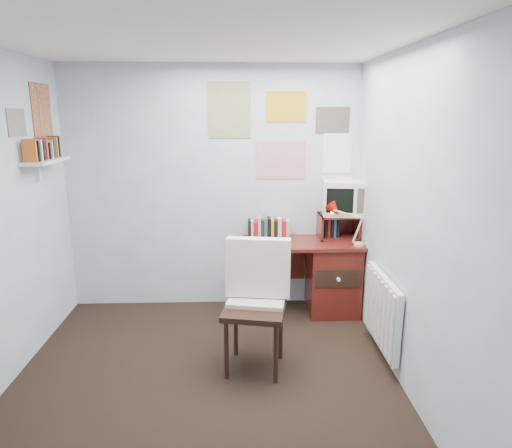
{
  "coord_description": "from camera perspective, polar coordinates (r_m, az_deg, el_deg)",
  "views": [
    {
      "loc": [
        0.28,
        -2.93,
        2.04
      ],
      "look_at": [
        0.42,
        0.94,
        1.08
      ],
      "focal_mm": 32.0,
      "sensor_mm": 36.0,
      "label": 1
    }
  ],
  "objects": [
    {
      "name": "ground",
      "position": [
        3.58,
        -6.58,
        -20.89
      ],
      "size": [
        3.5,
        3.5,
        0.0
      ],
      "primitive_type": "plane",
      "color": "black",
      "rests_on": "ground"
    },
    {
      "name": "back_wall",
      "position": [
        4.75,
        -5.4,
        4.32
      ],
      "size": [
        3.0,
        0.02,
        2.5
      ],
      "primitive_type": "cube",
      "color": "silver",
      "rests_on": "ground"
    },
    {
      "name": "right_wall",
      "position": [
        3.27,
        19.95,
        -0.86
      ],
      "size": [
        0.02,
        3.5,
        2.5
      ],
      "primitive_type": "cube",
      "color": "silver",
      "rests_on": "ground"
    },
    {
      "name": "ceiling",
      "position": [
        2.98,
        -8.02,
        22.73
      ],
      "size": [
        3.0,
        3.5,
        0.02
      ],
      "primitive_type": "cube",
      "color": "white",
      "rests_on": "back_wall"
    },
    {
      "name": "desk",
      "position": [
        4.79,
        8.88,
        -6.2
      ],
      "size": [
        1.2,
        0.55,
        0.76
      ],
      "color": "#5A1A14",
      "rests_on": "ground"
    },
    {
      "name": "desk_chair",
      "position": [
        3.67,
        -0.18,
        -10.71
      ],
      "size": [
        0.61,
        0.59,
        1.02
      ],
      "primitive_type": "cube",
      "rotation": [
        0.0,
        0.0,
        -0.19
      ],
      "color": "black",
      "rests_on": "ground"
    },
    {
      "name": "desk_lamp",
      "position": [
        4.53,
        12.86,
        -0.41
      ],
      "size": [
        0.31,
        0.29,
        0.37
      ],
      "primitive_type": "cube",
      "rotation": [
        0.0,
        0.0,
        0.31
      ],
      "color": "#AC160B",
      "rests_on": "desk"
    },
    {
      "name": "tv_riser",
      "position": [
        4.77,
        10.24,
        -0.29
      ],
      "size": [
        0.4,
        0.3,
        0.25
      ],
      "primitive_type": "cube",
      "color": "#5A1A14",
      "rests_on": "desk"
    },
    {
      "name": "crt_tv",
      "position": [
        4.73,
        10.83,
        3.47
      ],
      "size": [
        0.44,
        0.41,
        0.38
      ],
      "primitive_type": "cube",
      "rotation": [
        0.0,
        0.0,
        -0.12
      ],
      "color": "#F1EAC9",
      "rests_on": "tv_riser"
    },
    {
      "name": "book_row",
      "position": [
        4.75,
        2.61,
        -0.33
      ],
      "size": [
        0.6,
        0.14,
        0.22
      ],
      "primitive_type": "cube",
      "color": "#5A1A14",
      "rests_on": "desk"
    },
    {
      "name": "radiator",
      "position": [
        4.01,
        15.51,
        -10.38
      ],
      "size": [
        0.09,
        0.8,
        0.6
      ],
      "primitive_type": "cube",
      "color": "white",
      "rests_on": "right_wall"
    },
    {
      "name": "wall_shelf",
      "position": [
        4.38,
        -24.76,
        7.19
      ],
      "size": [
        0.2,
        0.62,
        0.24
      ],
      "primitive_type": "cube",
      "color": "white",
      "rests_on": "left_wall"
    },
    {
      "name": "posters_back",
      "position": [
        4.7,
        3.16,
        11.61
      ],
      "size": [
        1.2,
        0.01,
        0.9
      ],
      "primitive_type": "cube",
      "color": "white",
      "rests_on": "back_wall"
    },
    {
      "name": "posters_left",
      "position": [
        4.4,
        -26.42,
        12.02
      ],
      "size": [
        0.01,
        0.7,
        0.6
      ],
      "primitive_type": "cube",
      "color": "white",
      "rests_on": "left_wall"
    }
  ]
}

